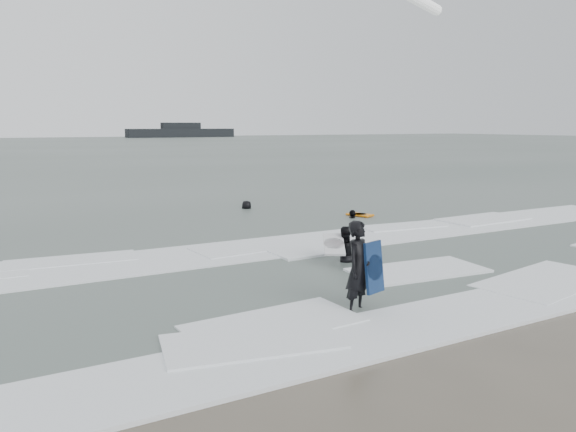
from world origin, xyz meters
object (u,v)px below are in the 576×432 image
surfer_centre (358,312)px  vessel_horizon (181,132)px  surfer_wading (344,263)px  surfer_right_far (247,210)px  surfer_right_near (353,219)px

surfer_centre → vessel_horizon: bearing=47.5°
surfer_centre → surfer_wading: (1.91, 3.29, 0.00)m
surfer_right_far → vessel_horizon: 138.69m
surfer_right_near → vessel_horizon: 141.91m
surfer_wading → surfer_right_near: bearing=-111.2°
surfer_wading → surfer_centre: bearing=75.5°
surfer_right_near → vessel_horizon: bearing=-141.2°
surfer_right_far → vessel_horizon: bearing=-149.6°
surfer_wading → vessel_horizon: bearing=-90.6°
surfer_centre → vessel_horizon: size_ratio=0.06×
surfer_centre → vessel_horizon: (43.25, 145.53, 1.51)m
surfer_right_near → surfer_right_far: 4.74m
surfer_wading → vessel_horizon: (41.35, 142.25, 1.51)m
surfer_wading → surfer_right_far: bearing=-83.7°
vessel_horizon → surfer_wading: bearing=-106.2°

